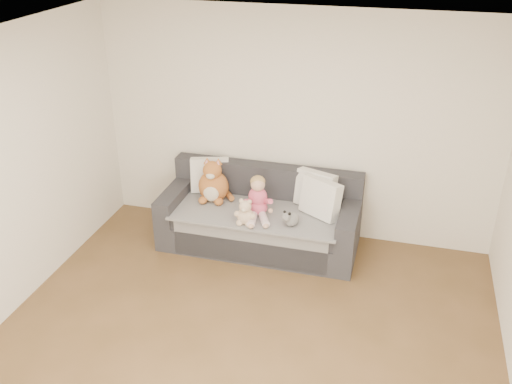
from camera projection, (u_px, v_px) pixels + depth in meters
The scene contains 10 objects.
room_shell at pixel (242, 213), 4.54m from camera, with size 5.00×5.00×5.00m.
sofa at pixel (260, 219), 6.46m from camera, with size 2.20×0.94×0.85m.
cushion_left at pixel (210, 175), 6.67m from camera, with size 0.48×0.32×0.42m.
cushion_right_back at pixel (315, 190), 6.32m from camera, with size 0.49×0.34×0.42m.
cushion_right_front at pixel (321, 198), 6.13m from camera, with size 0.49×0.40×0.43m.
toddler at pixel (258, 200), 6.13m from camera, with size 0.32×0.47×0.46m.
plush_cat at pixel (213, 184), 6.46m from camera, with size 0.43×0.38×0.54m.
teddy_bear at pixel (245, 214), 5.99m from camera, with size 0.24×0.17×0.30m.
plush_cow at pixel (291, 219), 5.99m from camera, with size 0.16×0.23×0.19m.
sippy_cup at pixel (249, 215), 6.10m from camera, with size 0.10×0.06×0.11m.
Camera 1 is at (1.16, -3.38, 3.50)m, focal length 40.00 mm.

